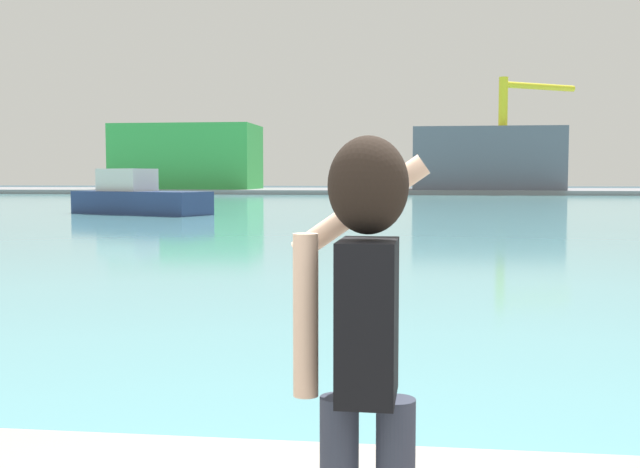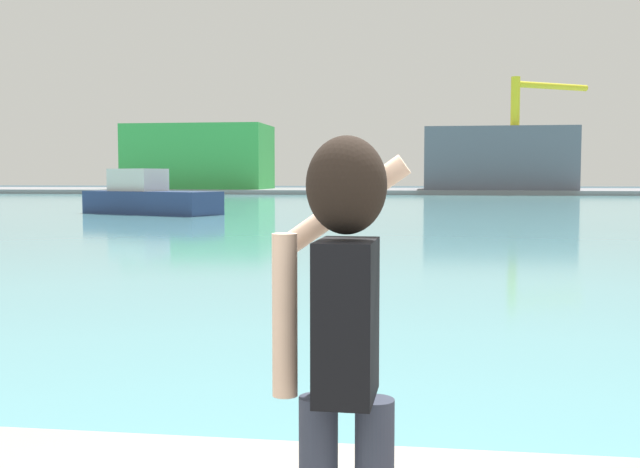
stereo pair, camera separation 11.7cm
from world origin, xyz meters
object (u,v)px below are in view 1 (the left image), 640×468
at_px(warehouse_left, 188,157).
at_px(port_crane, 513,120).
at_px(warehouse_right, 484,159).
at_px(person_photographer, 365,329).
at_px(boat_moored, 138,198).

bearing_deg(warehouse_left, port_crane, -6.25).
bearing_deg(warehouse_right, port_crane, -60.69).
xyz_separation_m(warehouse_left, port_crane, (38.70, -4.24, 3.84)).
distance_m(person_photographer, warehouse_left, 94.27).
distance_m(boat_moored, warehouse_right, 58.02).
bearing_deg(port_crane, person_photographer, -97.14).
distance_m(person_photographer, port_crane, 86.68).
bearing_deg(person_photographer, warehouse_left, 18.57).
bearing_deg(warehouse_left, person_photographer, -72.74).
distance_m(boat_moored, port_crane, 55.25).
height_order(warehouse_right, port_crane, port_crane).
xyz_separation_m(person_photographer, warehouse_right, (8.05, 90.55, 2.52)).
distance_m(person_photographer, warehouse_right, 90.94).
height_order(warehouse_left, warehouse_right, warehouse_left).
height_order(boat_moored, warehouse_left, warehouse_left).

